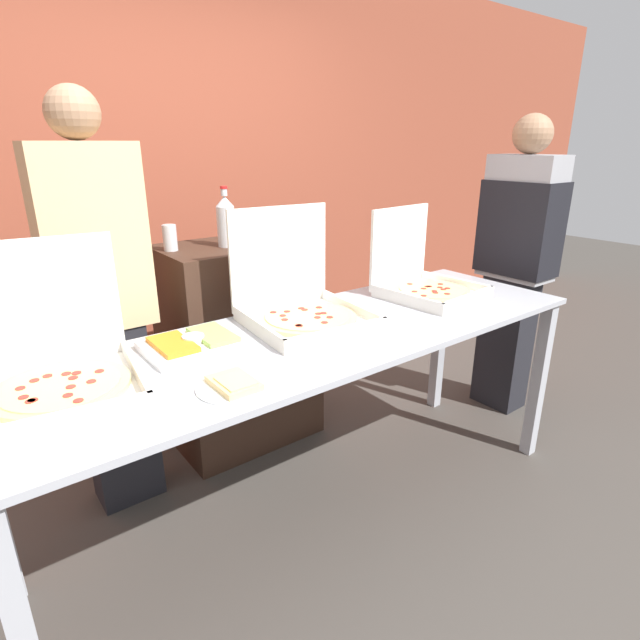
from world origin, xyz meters
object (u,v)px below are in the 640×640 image
object	(u,v)px
soda_can_silver	(170,238)
pizza_box_far_left	(424,280)
pizza_box_near_right	(300,303)
paper_plate_front_center	(234,384)
soda_can_colored	(268,224)
person_server_vest	(517,253)
veggie_tray	(194,344)
pizza_box_near_left	(57,366)
person_guest_cap	(103,307)
soda_bottle	(226,221)

from	to	relation	value
soda_can_silver	pizza_box_far_left	bearing A→B (deg)	-35.61
pizza_box_near_right	pizza_box_far_left	bearing A→B (deg)	1.05
pizza_box_near_right	paper_plate_front_center	xyz separation A→B (m)	(-0.52, -0.38, -0.07)
soda_can_silver	soda_can_colored	distance (m)	0.59
person_server_vest	veggie_tray	bearing A→B (deg)	88.82
veggie_tray	pizza_box_near_left	bearing A→B (deg)	-174.08
pizza_box_far_left	pizza_box_near_left	xyz separation A→B (m)	(-1.66, -0.00, 0.00)
pizza_box_far_left	soda_can_colored	xyz separation A→B (m)	(-0.42, 0.78, 0.22)
person_guest_cap	soda_can_colored	bearing A→B (deg)	-167.17
pizza_box_near_left	soda_can_silver	size ratio (longest dim) A/B	4.18
person_server_vest	soda_can_colored	bearing A→B (deg)	57.90
pizza_box_far_left	soda_bottle	bearing A→B (deg)	133.97
pizza_box_near_left	veggie_tray	size ratio (longest dim) A/B	1.49
pizza_box_far_left	person_guest_cap	xyz separation A→B (m)	(-1.38, 0.56, -0.01)
soda_can_silver	person_guest_cap	world-z (taller)	person_guest_cap
veggie_tray	soda_can_colored	bearing A→B (deg)	42.92
person_server_vest	person_guest_cap	bearing A→B (deg)	75.85
paper_plate_front_center	soda_can_colored	size ratio (longest dim) A/B	1.92
soda_can_colored	person_guest_cap	bearing A→B (deg)	-167.17
soda_bottle	person_server_vest	bearing A→B (deg)	-22.34
veggie_tray	soda_can_silver	bearing A→B (deg)	73.05
pizza_box_far_left	pizza_box_near_left	world-z (taller)	pizza_box_near_left
pizza_box_near_right	person_server_vest	xyz separation A→B (m)	(1.53, -0.05, 0.02)
soda_can_silver	person_server_vest	xyz separation A→B (m)	(1.82, -0.71, -0.19)
pizza_box_near_right	soda_can_colored	world-z (taller)	pizza_box_near_right
paper_plate_front_center	veggie_tray	distance (m)	0.37
pizza_box_near_left	veggie_tray	bearing A→B (deg)	13.71
soda_can_silver	person_guest_cap	bearing A→B (deg)	-157.80
pizza_box_far_left	person_server_vest	distance (m)	0.82
soda_bottle	soda_can_silver	size ratio (longest dim) A/B	2.34
soda_bottle	soda_can_colored	world-z (taller)	soda_bottle
pizza_box_far_left	soda_bottle	world-z (taller)	soda_bottle
veggie_tray	soda_can_silver	xyz separation A→B (m)	(0.20, 0.67, 0.27)
paper_plate_front_center	pizza_box_far_left	bearing A→B (deg)	14.50
pizza_box_near_left	person_guest_cap	size ratio (longest dim) A/B	0.29
pizza_box_near_right	paper_plate_front_center	distance (m)	0.65
veggie_tray	person_server_vest	size ratio (longest dim) A/B	0.20
paper_plate_front_center	veggie_tray	xyz separation A→B (m)	(0.03, 0.37, 0.01)
pizza_box_near_left	paper_plate_front_center	size ratio (longest dim) A/B	2.17
soda_can_silver	soda_can_colored	size ratio (longest dim) A/B	1.00
paper_plate_front_center	soda_bottle	world-z (taller)	soda_bottle
soda_can_silver	person_guest_cap	xyz separation A→B (m)	(-0.38, -0.16, -0.23)
soda_can_silver	pizza_box_near_right	bearing A→B (deg)	-66.33
pizza_box_near_left	paper_plate_front_center	distance (m)	0.54
veggie_tray	pizza_box_far_left	bearing A→B (deg)	-2.25
paper_plate_front_center	person_guest_cap	size ratio (longest dim) A/B	0.13
paper_plate_front_center	soda_can_silver	world-z (taller)	soda_can_silver
person_guest_cap	paper_plate_front_center	bearing A→B (deg)	99.47
pizza_box_near_right	pizza_box_far_left	xyz separation A→B (m)	(0.71, -0.06, -0.01)
pizza_box_near_right	veggie_tray	size ratio (longest dim) A/B	1.52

